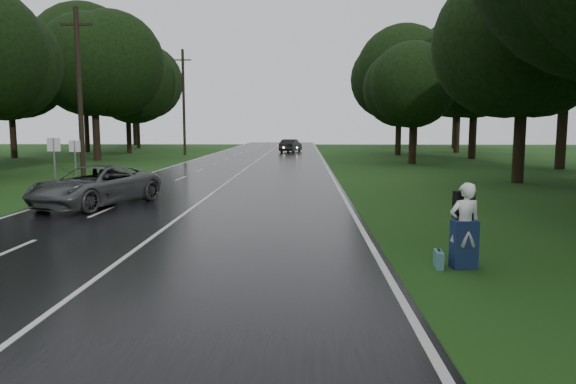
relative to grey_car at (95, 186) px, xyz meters
name	(u,v)px	position (x,y,z in m)	size (l,w,h in m)	color
ground	(100,277)	(3.79, -9.40, -0.79)	(160.00, 160.00, 0.00)	#1E4715
road	(233,179)	(3.79, 10.60, -0.77)	(12.00, 140.00, 0.04)	black
lane_center	(233,178)	(3.79, 10.60, -0.75)	(0.12, 140.00, 0.01)	silver
grey_car	(95,186)	(0.00, 0.00, 0.00)	(2.50, 5.43, 1.51)	#4A4E4F
far_car	(291,146)	(6.38, 42.38, 0.00)	(1.59, 4.55, 1.50)	black
hitchhiker	(464,229)	(11.33, -8.44, 0.06)	(0.73, 0.68, 1.85)	silver
suitcase	(438,259)	(10.80, -8.45, -0.61)	(0.15, 0.52, 0.37)	teal
utility_pole_mid	(84,180)	(-4.71, 10.16, -0.79)	(1.80, 0.28, 9.59)	black
utility_pole_far	(185,155)	(-4.71, 36.21, -0.79)	(1.80, 0.28, 10.98)	black
road_sign_a	(56,193)	(-3.41, 4.00, -0.79)	(0.60, 0.10, 2.51)	white
road_sign_b	(77,188)	(-3.41, 6.19, -0.79)	(0.56, 0.10, 2.34)	white
tree_left_e	(98,161)	(-10.50, 27.01, -0.79)	(9.61, 9.61, 15.01)	black
tree_left_f	(130,153)	(-11.91, 40.04, -0.79)	(8.72, 8.72, 13.63)	black
tree_right_d	(517,183)	(19.42, 9.10, -0.79)	(8.39, 8.39, 13.11)	black
tree_right_e	(412,164)	(16.69, 23.55, -0.79)	(7.15, 7.15, 11.17)	black
tree_right_f	(398,155)	(17.90, 36.98, -0.79)	(9.18, 9.18, 14.35)	black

